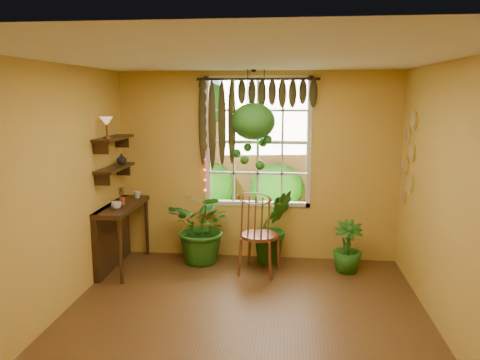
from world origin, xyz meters
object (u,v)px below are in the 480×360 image
object	(u,v)px
counter_ledge	(115,229)
potted_plant_left	(204,227)
windsor_chair	(259,246)
potted_plant_mid	(273,226)
hanging_basket	(253,127)

from	to	relation	value
counter_ledge	potted_plant_left	bearing A→B (deg)	14.70
windsor_chair	potted_plant_mid	xyz separation A→B (m)	(0.17, 0.45, 0.15)
potted_plant_left	potted_plant_mid	distance (m)	0.98
windsor_chair	potted_plant_left	bearing A→B (deg)	170.48
counter_ledge	windsor_chair	bearing A→B (deg)	-0.54
hanging_basket	potted_plant_left	bearing A→B (deg)	-179.20
counter_ledge	potted_plant_left	world-z (taller)	potted_plant_left
potted_plant_mid	hanging_basket	bearing A→B (deg)	-157.78
windsor_chair	hanging_basket	distance (m)	1.59
counter_ledge	potted_plant_mid	size ratio (longest dim) A/B	1.13
counter_ledge	windsor_chair	size ratio (longest dim) A/B	0.91
windsor_chair	hanging_basket	xyz separation A→B (m)	(-0.11, 0.34, 1.55)
counter_ledge	windsor_chair	world-z (taller)	windsor_chair
windsor_chair	hanging_basket	bearing A→B (deg)	120.25
windsor_chair	potted_plant_left	world-z (taller)	windsor_chair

